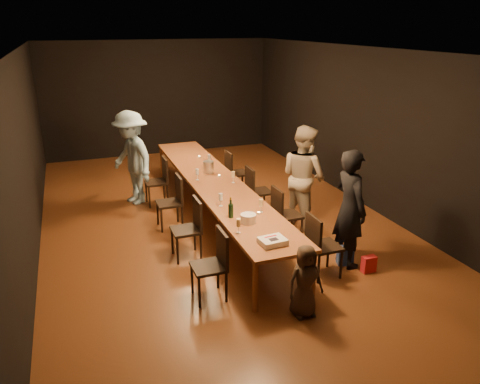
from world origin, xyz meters
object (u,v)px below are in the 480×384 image
object	(u,v)px
woman_birthday	(350,209)
champagne_bottle	(231,207)
birthday_cake	(273,241)
plate_stack	(248,218)
table	(215,184)
chair_left_3	(156,182)
man_blue	(132,158)
chair_right_0	(324,245)
chair_right_3	(237,173)
chair_left_2	(169,202)
chair_left_1	(186,229)
chair_right_2	(259,191)
chair_right_1	(287,214)
child	(305,281)
chair_left_0	(209,266)
ice_bucket	(208,167)
woman_tan	(304,176)

from	to	relation	value
woman_birthday	champagne_bottle	distance (m)	1.72
birthday_cake	plate_stack	world-z (taller)	plate_stack
table	woman_birthday	bearing A→B (deg)	-58.66
chair_left_3	woman_birthday	bearing A→B (deg)	-147.22
table	birthday_cake	bearing A→B (deg)	-91.24
table	champagne_bottle	size ratio (longest dim) A/B	19.05
plate_stack	man_blue	bearing A→B (deg)	109.09
chair_right_0	chair_right_3	world-z (taller)	same
chair_left_2	chair_left_3	bearing A→B (deg)	0.00
chair_left_2	chair_left_3	xyz separation A→B (m)	(0.00, 1.20, 0.00)
chair_left_1	woman_birthday	xyz separation A→B (m)	(2.20, -1.01, 0.42)
chair_right_2	chair_right_3	xyz separation A→B (m)	(0.00, 1.20, 0.00)
chair_right_1	child	size ratio (longest dim) A/B	1.00
chair_right_1	plate_stack	size ratio (longest dim) A/B	4.17
chair_right_2	chair_left_0	distance (m)	2.94
child	birthday_cake	xyz separation A→B (m)	(-0.20, 0.54, 0.32)
man_blue	chair_right_2	bearing A→B (deg)	33.23
man_blue	chair_left_3	bearing A→B (deg)	37.02
chair_right_3	chair_right_0	bearing A→B (deg)	-0.00
chair_left_0	chair_left_2	size ratio (longest dim) A/B	1.00
chair_right_0	ice_bucket	size ratio (longest dim) A/B	4.22
woman_tan	man_blue	size ratio (longest dim) A/B	0.97
woman_tan	ice_bucket	bearing A→B (deg)	31.68
chair_left_1	man_blue	size ratio (longest dim) A/B	0.50
champagne_bottle	ice_bucket	distance (m)	2.20
chair_right_1	plate_stack	xyz separation A→B (m)	(-0.95, -0.69, 0.35)
chair_left_2	woman_tan	distance (m)	2.39
woman_birthday	child	distance (m)	1.59
chair_left_0	birthday_cake	bearing A→B (deg)	-105.84
chair_left_0	chair_left_2	bearing A→B (deg)	0.00
chair_right_0	child	distance (m)	1.04
champagne_bottle	plate_stack	bearing A→B (deg)	-56.64
child	chair_left_2	bearing A→B (deg)	107.64
woman_birthday	chair_left_2	bearing A→B (deg)	43.61
table	ice_bucket	world-z (taller)	ice_bucket
chair_right_1	man_blue	xyz separation A→B (m)	(-2.10, 2.64, 0.46)
chair_left_3	woman_tan	world-z (taller)	woman_tan
chair_left_2	ice_bucket	bearing A→B (deg)	-58.33
chair_left_0	birthday_cake	distance (m)	0.89
chair_right_0	chair_right_1	world-z (taller)	same
chair_left_0	woman_birthday	size ratio (longest dim) A/B	0.53
man_blue	woman_tan	bearing A→B (deg)	29.05
chair_right_1	chair_left_2	bearing A→B (deg)	-125.22
champagne_bottle	chair_left_2	bearing A→B (deg)	109.51
chair_right_0	chair_right_1	size ratio (longest dim) A/B	1.00
table	chair_right_0	world-z (taller)	chair_right_0
man_blue	plate_stack	distance (m)	3.52
chair_left_0	chair_left_1	bearing A→B (deg)	0.00
chair_left_0	plate_stack	size ratio (longest dim) A/B	4.17
chair_right_3	child	distance (m)	4.42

